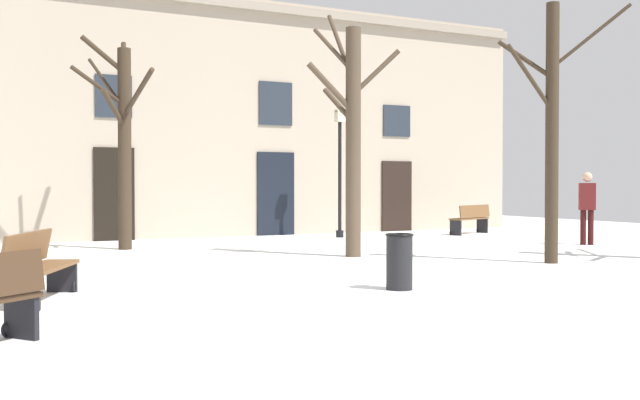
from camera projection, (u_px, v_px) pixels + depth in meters
The scene contains 10 objects.
ground_plane at pixel (370, 274), 12.28m from camera, with size 35.14×35.14×0.00m, color white.
building_facade at pixel (198, 114), 20.81m from camera, with size 21.96×0.60×6.94m.
tree_right_of_center at pixel (551, 125), 13.99m from camera, with size 2.16×1.57×4.98m.
tree_left_of_center at pixel (123, 137), 16.90m from camera, with size 1.64×2.20×4.93m.
tree_near_facade at pixel (352, 133), 15.26m from camera, with size 1.93×1.51×5.23m.
streetlamp at pixel (340, 158), 20.79m from camera, with size 0.30×0.30×3.72m.
litter_bin at pixel (399, 261), 10.50m from camera, with size 0.41×0.41×0.81m.
bench_near_center_tree at pixel (471, 219), 22.16m from camera, with size 1.75×1.03×0.89m.
bench_back_to_back_right at pixel (39, 266), 9.48m from camera, with size 1.13×1.71×0.90m.
person_crossing_plaza at pixel (587, 204), 18.23m from camera, with size 0.44×0.40×1.82m.
Camera 1 is at (-6.27, -10.56, 1.52)m, focal length 41.03 mm.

